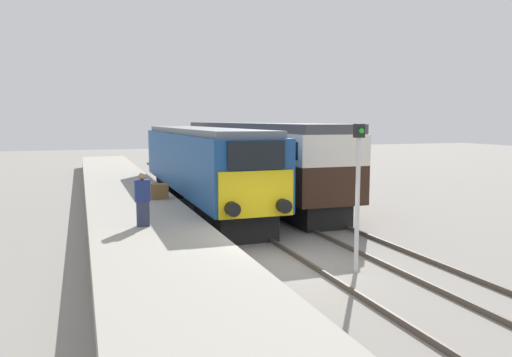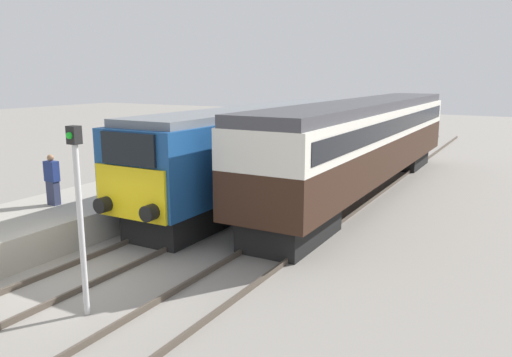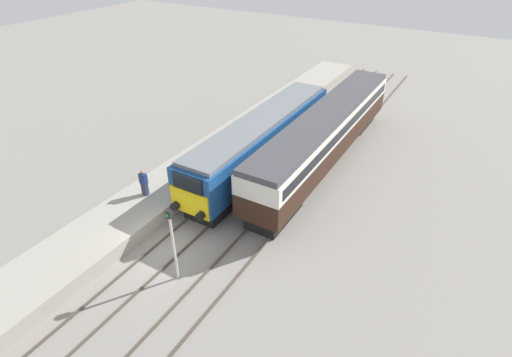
{
  "view_description": "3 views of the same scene",
  "coord_description": "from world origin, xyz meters",
  "px_view_note": "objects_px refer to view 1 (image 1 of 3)",
  "views": [
    {
      "loc": [
        -5.17,
        -12.42,
        4.05
      ],
      "look_at": [
        0.0,
        2.24,
        2.23
      ],
      "focal_mm": 35.0,
      "sensor_mm": 36.0,
      "label": 1
    },
    {
      "loc": [
        9.55,
        -7.73,
        4.92
      ],
      "look_at": [
        1.7,
        6.24,
        1.6
      ],
      "focal_mm": 35.0,
      "sensor_mm": 36.0,
      "label": 2
    },
    {
      "loc": [
        11.69,
        -10.72,
        14.08
      ],
      "look_at": [
        1.7,
        6.24,
        1.6
      ],
      "focal_mm": 28.0,
      "sensor_mm": 36.0,
      "label": 3
    }
  ],
  "objects_px": {
    "passenger_carriage": "(251,152)",
    "luggage_crate": "(159,191)",
    "locomotive": "(201,163)",
    "signal_post": "(358,185)",
    "person_on_platform": "(143,200)"
  },
  "relations": [
    {
      "from": "luggage_crate",
      "to": "passenger_carriage",
      "type": "bearing_deg",
      "value": 41.88
    },
    {
      "from": "signal_post",
      "to": "person_on_platform",
      "type": "bearing_deg",
      "value": 146.21
    },
    {
      "from": "passenger_carriage",
      "to": "person_on_platform",
      "type": "xyz_separation_m",
      "value": [
        -6.89,
        -10.22,
        -0.67
      ]
    },
    {
      "from": "passenger_carriage",
      "to": "luggage_crate",
      "type": "bearing_deg",
      "value": -138.12
    },
    {
      "from": "locomotive",
      "to": "luggage_crate",
      "type": "relative_size",
      "value": 22.54
    },
    {
      "from": "signal_post",
      "to": "luggage_crate",
      "type": "height_order",
      "value": "signal_post"
    },
    {
      "from": "locomotive",
      "to": "person_on_platform",
      "type": "bearing_deg",
      "value": -115.17
    },
    {
      "from": "locomotive",
      "to": "passenger_carriage",
      "type": "bearing_deg",
      "value": 39.35
    },
    {
      "from": "person_on_platform",
      "to": "signal_post",
      "type": "distance_m",
      "value": 6.28
    },
    {
      "from": "signal_post",
      "to": "luggage_crate",
      "type": "bearing_deg",
      "value": 114.7
    },
    {
      "from": "locomotive",
      "to": "passenger_carriage",
      "type": "height_order",
      "value": "passenger_carriage"
    },
    {
      "from": "locomotive",
      "to": "signal_post",
      "type": "xyz_separation_m",
      "value": [
        1.7,
        -10.9,
        0.25
      ]
    },
    {
      "from": "locomotive",
      "to": "luggage_crate",
      "type": "distance_m",
      "value": 3.34
    },
    {
      "from": "locomotive",
      "to": "passenger_carriage",
      "type": "xyz_separation_m",
      "value": [
        3.4,
        2.79,
        0.28
      ]
    },
    {
      "from": "locomotive",
      "to": "signal_post",
      "type": "relative_size",
      "value": 3.98
    }
  ]
}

